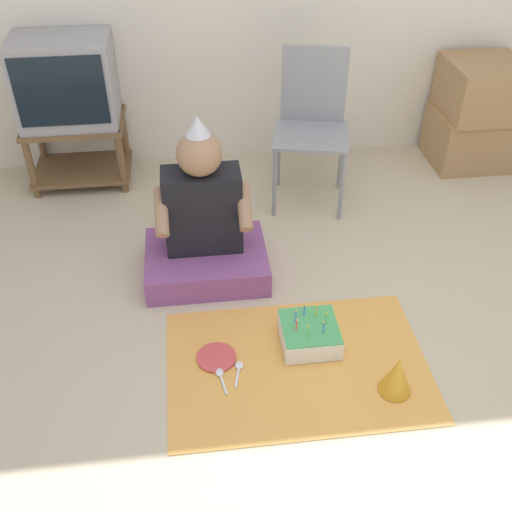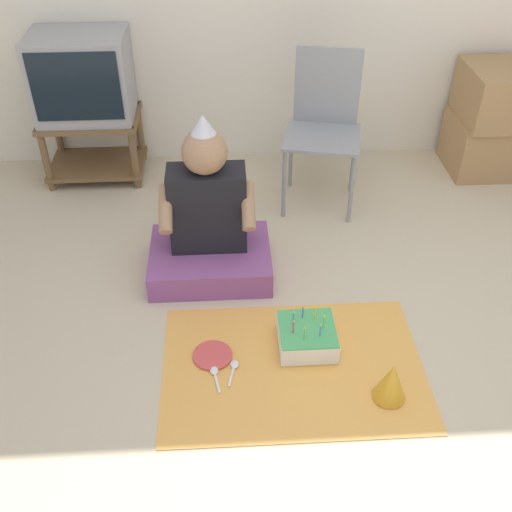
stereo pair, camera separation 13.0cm
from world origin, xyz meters
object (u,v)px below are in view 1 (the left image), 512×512
tv (65,81)px  cardboard_box_stack (477,114)px  person_seated (204,229)px  folding_chair (312,118)px  party_hat_blue (397,375)px  paper_plate (216,357)px  birthday_cake (309,334)px

tv → cardboard_box_stack: (2.51, -0.06, -0.31)m
person_seated → tv: bearing=125.5°
tv → cardboard_box_stack: bearing=-1.4°
folding_chair → party_hat_blue: (0.07, -1.55, -0.41)m
folding_chair → tv: bearing=166.1°
person_seated → paper_plate: (0.01, -0.62, -0.25)m
person_seated → birthday_cake: (0.43, -0.58, -0.20)m
cardboard_box_stack → birthday_cake: bearing=-131.8°
cardboard_box_stack → person_seated: bearing=-152.1°
tv → cardboard_box_stack: tv is taller
person_seated → party_hat_blue: 1.16m
tv → party_hat_blue: 2.45m
birthday_cake → party_hat_blue: 0.43m
paper_plate → folding_chair: bearing=63.2°
party_hat_blue → birthday_cake: bearing=134.1°
folding_chair → paper_plate: 1.53m
tv → party_hat_blue: (1.45, -1.89, -0.55)m
birthday_cake → tv: bearing=125.9°
folding_chair → party_hat_blue: folding_chair is taller
tv → person_seated: size_ratio=0.65×
party_hat_blue → person_seated: bearing=129.4°
party_hat_blue → paper_plate: size_ratio=1.06×
tv → birthday_cake: (1.15, -1.59, -0.59)m
folding_chair → cardboard_box_stack: 1.18m
folding_chair → birthday_cake: 1.34m
tv → cardboard_box_stack: size_ratio=0.82×
person_seated → party_hat_blue: size_ratio=4.59×
person_seated → paper_plate: 0.67m
folding_chair → birthday_cake: folding_chair is taller
cardboard_box_stack → birthday_cake: cardboard_box_stack is taller
paper_plate → tv: bearing=114.0°
cardboard_box_stack → paper_plate: cardboard_box_stack is taller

